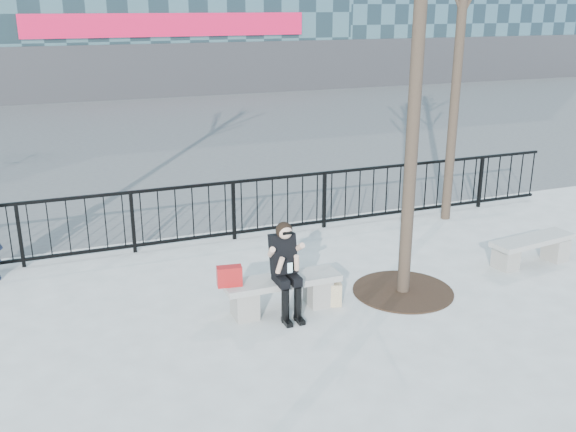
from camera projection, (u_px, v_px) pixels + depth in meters
name	position (u px, v px, depth m)	size (l,w,h in m)	color
ground	(282.00, 310.00, 9.05)	(120.00, 120.00, 0.00)	#9D9C98
street_surface	(129.00, 127.00, 22.31)	(60.00, 23.00, 0.01)	#474747
railing	(223.00, 211.00, 11.53)	(14.00, 0.06, 1.10)	black
tree_grate	(403.00, 291.00, 9.61)	(1.50, 1.50, 0.02)	black
bench_main	(282.00, 290.00, 8.96)	(1.65, 0.46, 0.49)	slate
bench_second	(532.00, 248.00, 10.57)	(1.55, 0.43, 0.46)	slate
seated_woman	(286.00, 270.00, 8.70)	(0.50, 0.64, 1.34)	black
handbag	(229.00, 276.00, 8.61)	(0.34, 0.16, 0.28)	#A51416
shopping_bag	(329.00, 295.00, 9.12)	(0.36, 0.13, 0.34)	beige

